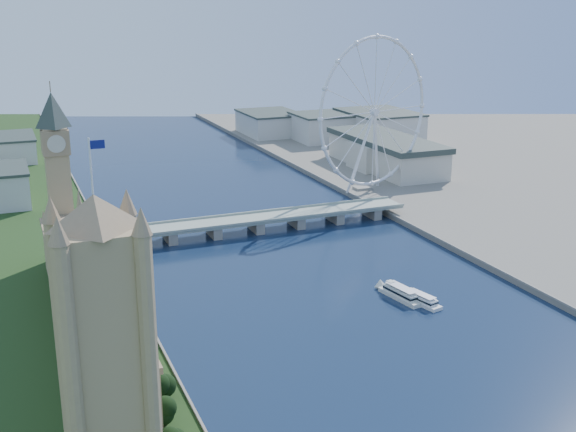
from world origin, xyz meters
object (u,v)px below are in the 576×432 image
victoria_tower (105,339)px  london_eye (374,113)px  tour_boat_far (401,299)px  tour_boat_near (421,304)px

victoria_tower → london_eye: (254.98, 300.08, 13.03)m
london_eye → tour_boat_far: (-88.77, -195.93, -67.52)m
tour_boat_near → london_eye: bearing=54.8°
victoria_tower → tour_boat_far: bearing=32.1°
victoria_tower → tour_boat_far: size_ratio=3.50×
tour_boat_near → tour_boat_far: 11.63m
victoria_tower → tour_boat_far: (166.21, 104.14, -54.49)m
tour_boat_near → victoria_tower: bearing=-164.6°
victoria_tower → tour_boat_near: (172.33, 94.25, -54.49)m
tour_boat_far → london_eye: bearing=56.1°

